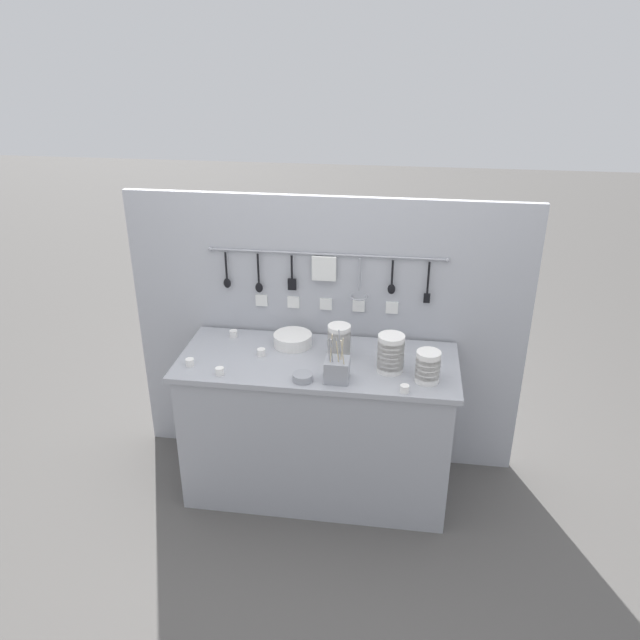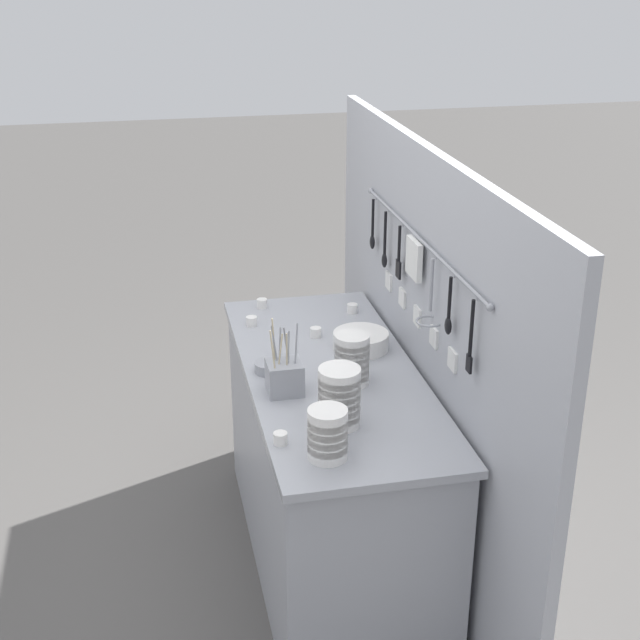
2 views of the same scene
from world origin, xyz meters
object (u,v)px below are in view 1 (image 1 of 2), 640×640
Objects in this scene: plate_stack at (293,340)px; cup_mid_row at (261,352)px; bowl_stack_short_front at (339,341)px; cup_edge_far at (233,334)px; cutlery_caddy at (337,369)px; bowl_stack_back_corner at (391,353)px; cup_back_right at (220,371)px; cup_centre at (405,389)px; steel_mixing_bowl at (303,377)px; cup_back_left at (190,362)px; bowl_stack_nested_right at (428,366)px.

cup_mid_row is at bearing -134.95° from plate_stack.
cup_mid_row is (-0.43, -0.04, -0.08)m from bowl_stack_short_front.
cup_mid_row and cup_edge_far have the same top height.
cutlery_caddy is (0.02, -0.25, -0.03)m from bowl_stack_short_front.
cup_back_right is at bearing -169.08° from bowl_stack_back_corner.
cup_mid_row is at bearing 54.98° from cup_back_right.
cutlery_caddy is 6.11× the size of cup_centre.
cutlery_caddy is 6.11× the size of cup_edge_far.
bowl_stack_back_corner is at bearing -21.25° from plate_stack.
cup_back_right is 0.45m from cup_edge_far.
steel_mixing_bowl is 2.32× the size of cup_back_left.
cutlery_caddy reaches higher than plate_stack.
cup_back_right is (-0.96, 0.04, 0.00)m from cup_centre.
bowl_stack_short_front is 0.31m from bowl_stack_back_corner.
bowl_stack_nested_right is 0.77× the size of plate_stack.
plate_stack reaches higher than steel_mixing_bowl.
cup_edge_far is at bearing 163.46° from bowl_stack_back_corner.
cup_back_right is at bearing 177.51° from cup_centre.
bowl_stack_back_corner is 0.97m from cup_edge_far.
cup_edge_far is (-0.64, 0.16, -0.08)m from bowl_stack_short_front.
cup_back_right is at bearing -176.94° from cutlery_caddy.
steel_mixing_bowl is (-0.15, -0.28, -0.08)m from bowl_stack_short_front.
cup_back_left is (-0.50, -0.32, -0.01)m from plate_stack.
steel_mixing_bowl is at bearing -40.90° from cup_mid_row.
cup_centre is at bearing -69.10° from bowl_stack_back_corner.
cup_centre is 1.12m from cup_edge_far.
plate_stack reaches higher than cup_back_left.
steel_mixing_bowl is 0.36m from cup_mid_row.
steel_mixing_bowl is 2.32× the size of cup_mid_row.
steel_mixing_bowl is at bearing -72.32° from plate_stack.
bowl_stack_nested_right is at bearing -23.13° from bowl_stack_back_corner.
bowl_stack_back_corner is at bearing -21.68° from bowl_stack_short_front.
cutlery_caddy is at bearing -173.16° from bowl_stack_nested_right.
bowl_stack_nested_right is 0.18m from cup_centre.
cup_centre is at bearing -25.78° from cup_edge_far.
bowl_stack_back_corner is 0.72m from cup_mid_row.
plate_stack is 0.21m from cup_mid_row.
plate_stack is 4.80× the size of cup_back_right.
cutlery_caddy is 0.36m from cup_centre.
bowl_stack_short_front is at bearing 5.92° from cup_mid_row.
plate_stack is 0.77m from cup_centre.
cup_mid_row is (-0.71, 0.07, -0.08)m from bowl_stack_back_corner.
bowl_stack_short_front reaches higher than steel_mixing_bowl.
bowl_stack_back_corner reaches higher than bowl_stack_nested_right.
cup_back_right is 0.29m from cup_mid_row.
cup_back_left is (-0.63, 0.07, 0.00)m from steel_mixing_bowl.
cup_back_left is at bearing -174.77° from bowl_stack_back_corner.
cup_edge_far is at bearing 136.15° from cup_mid_row.
bowl_stack_short_front is 0.49m from cup_centre.
steel_mixing_bowl is at bearing -118.88° from bowl_stack_short_front.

